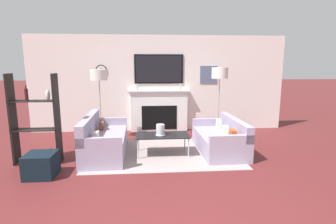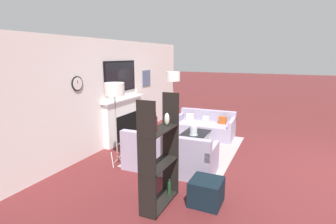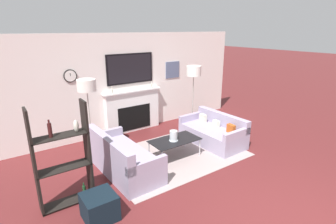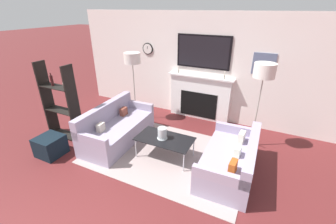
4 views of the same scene
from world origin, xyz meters
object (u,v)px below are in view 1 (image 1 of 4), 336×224
Objects in this scene: coffee_table at (163,136)px; floor_lamp_left at (99,76)px; shelf_unit at (36,121)px; ottoman at (41,165)px; couch_left at (103,141)px; couch_right at (221,140)px; floor_lamp_right at (220,74)px; hurricane_candle at (160,130)px.

floor_lamp_left reaches higher than coffee_table.
ottoman is (0.30, -0.66, -0.62)m from shelf_unit.
coffee_table is (1.25, -0.09, 0.11)m from couch_left.
couch_right is at bearing 16.95° from ottoman.
couch_left is 1.05× the size of floor_lamp_left.
floor_lamp_right is at bearing 21.76° from couch_left.
floor_lamp_left is 3.01m from floor_lamp_right.
couch_left is at bearing -158.24° from floor_lamp_right.
floor_lamp_right is 1.06× the size of shelf_unit.
floor_lamp_right is 4.31m from shelf_unit.
floor_lamp_right is at bearing 20.59° from shelf_unit.
shelf_unit is (-0.95, -1.49, -0.79)m from floor_lamp_left.
hurricane_candle is at bearing 24.17° from ottoman.
floor_lamp_right reaches higher than hurricane_candle.
hurricane_candle reaches higher than coffee_table.
couch_right is 3.59m from ottoman.
hurricane_candle is (-0.05, -0.02, 0.13)m from coffee_table.
couch_right is 0.96× the size of shelf_unit.
floor_lamp_left is at bearing 180.00° from floor_lamp_right.
coffee_table is 2.26m from floor_lamp_left.
shelf_unit reaches higher than hurricane_candle.
floor_lamp_left reaches higher than hurricane_candle.
ottoman is at bearing -65.78° from shelf_unit.
hurricane_candle is at bearing 6.56° from shelf_unit.
floor_lamp_right is 3.76× the size of ottoman.
coffee_table is (-1.29, -0.09, 0.14)m from couch_right.
ottoman is (-2.09, -0.94, -0.33)m from hurricane_candle.
shelf_unit is 3.56× the size of ottoman.
couch_right reaches higher than hurricane_candle.
couch_right is 3.28m from floor_lamp_left.
couch_left is at bearing 17.77° from shelf_unit.
couch_right is 1.50× the size of coffee_table.
floor_lamp_left is at bearing 139.78° from hurricane_candle.
couch_right is at bearing -21.74° from floor_lamp_left.
floor_lamp_right reaches higher than ottoman.
floor_lamp_left is (-1.43, 1.21, 1.08)m from hurricane_candle.
floor_lamp_left is (-2.77, 1.11, 1.35)m from couch_right.
ottoman is at bearing -155.83° from hurricane_candle.
ottoman is at bearing -155.92° from coffee_table.
couch_left reaches higher than coffee_table.
couch_left is at bearing 176.00° from coffee_table.
couch_left is 1.12× the size of couch_right.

